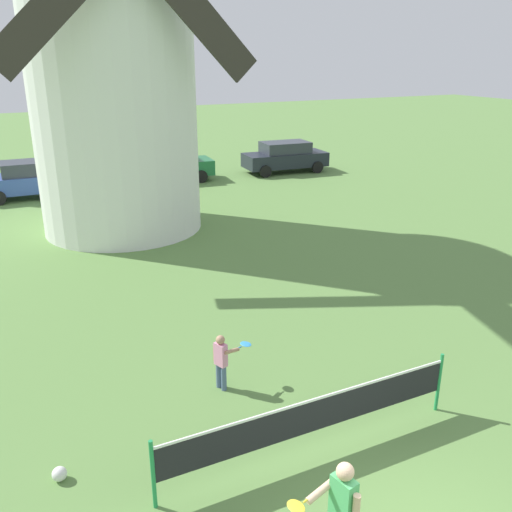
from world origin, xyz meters
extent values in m
cylinder|color=white|center=(0.07, 15.17, 4.81)|extent=(5.37, 5.37, 9.61)
cylinder|color=#238E4C|center=(-2.63, 2.15, 0.55)|extent=(0.06, 0.06, 1.10)
cylinder|color=#238E4C|center=(2.39, 2.15, 0.55)|extent=(0.06, 0.06, 1.10)
cube|color=black|center=(-0.12, 2.15, 0.68)|extent=(4.98, 0.01, 0.55)
cube|color=white|center=(-0.12, 2.15, 0.97)|extent=(4.98, 0.02, 0.04)
cube|color=#4CB266|center=(-0.82, 0.36, 0.93)|extent=(0.23, 0.34, 0.57)
sphere|color=#DBB28E|center=(-0.82, 0.36, 1.32)|extent=(0.22, 0.22, 0.22)
cylinder|color=#DBB28E|center=(-0.78, 0.16, 0.91)|extent=(0.09, 0.09, 0.43)
cylinder|color=#DBB28E|center=(-1.05, 0.50, 1.02)|extent=(0.45, 0.18, 0.17)
cylinder|color=yellow|center=(-1.22, 0.47, 1.02)|extent=(0.22, 0.07, 0.04)
ellipsoid|color=yellow|center=(-1.43, 0.42, 1.02)|extent=(0.22, 0.27, 0.03)
cylinder|color=slate|center=(-0.73, 4.46, 0.25)|extent=(0.10, 0.10, 0.50)
cylinder|color=slate|center=(-0.69, 4.32, 0.25)|extent=(0.10, 0.10, 0.50)
cube|color=pink|center=(-0.71, 4.39, 0.72)|extent=(0.21, 0.27, 0.44)
sphere|color=tan|center=(-0.71, 4.39, 1.01)|extent=(0.17, 0.17, 0.17)
cylinder|color=tan|center=(-0.76, 4.54, 0.70)|extent=(0.07, 0.07, 0.33)
cylinder|color=tan|center=(-0.52, 4.31, 0.78)|extent=(0.34, 0.18, 0.13)
cylinder|color=#338CCC|center=(-0.40, 4.35, 0.78)|extent=(0.22, 0.10, 0.04)
ellipsoid|color=#338CCC|center=(-0.19, 4.43, 0.78)|extent=(0.25, 0.29, 0.03)
sphere|color=silver|center=(-3.73, 3.25, 0.11)|extent=(0.22, 0.22, 0.22)
cube|color=#334C99|center=(-2.42, 21.27, 0.65)|extent=(4.06, 1.79, 0.70)
cube|color=#2D333D|center=(-2.42, 21.27, 1.28)|extent=(2.28, 1.54, 0.56)
cylinder|color=black|center=(-1.04, 22.10, 0.30)|extent=(0.60, 0.19, 0.60)
cylinder|color=black|center=(-1.07, 20.40, 0.30)|extent=(0.60, 0.19, 0.60)
cube|color=#1E6638|center=(3.66, 21.75, 0.65)|extent=(4.57, 2.10, 0.70)
cube|color=#2D333D|center=(3.66, 21.75, 1.28)|extent=(2.61, 1.72, 0.56)
cylinder|color=black|center=(5.24, 22.46, 0.30)|extent=(0.61, 0.23, 0.60)
cylinder|color=black|center=(5.09, 20.76, 0.30)|extent=(0.61, 0.23, 0.60)
cylinder|color=black|center=(2.24, 22.73, 0.30)|extent=(0.61, 0.23, 0.60)
cylinder|color=black|center=(2.09, 21.04, 0.30)|extent=(0.61, 0.23, 0.60)
cube|color=#1E232D|center=(9.90, 21.22, 0.65)|extent=(4.39, 2.02, 0.70)
cube|color=#2D333D|center=(9.90, 21.22, 1.28)|extent=(2.50, 1.67, 0.56)
cylinder|color=black|center=(11.41, 21.96, 0.30)|extent=(0.61, 0.22, 0.60)
cylinder|color=black|center=(11.28, 20.26, 0.30)|extent=(0.61, 0.22, 0.60)
cylinder|color=black|center=(8.51, 22.18, 0.30)|extent=(0.61, 0.22, 0.60)
cylinder|color=black|center=(8.38, 20.48, 0.30)|extent=(0.61, 0.22, 0.60)
camera|label=1|loc=(-3.98, -3.77, 5.85)|focal=38.78mm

